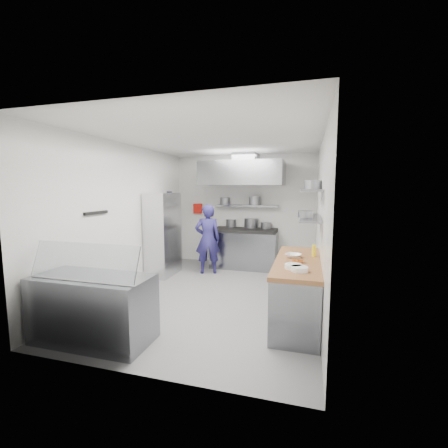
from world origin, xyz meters
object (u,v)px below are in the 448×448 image
(gas_range, at_px, (244,249))
(display_case, at_px, (93,309))
(chef, at_px, (208,239))
(wire_rack, at_px, (163,234))

(gas_range, bearing_deg, display_case, -105.02)
(gas_range, distance_m, display_case, 4.25)
(chef, xyz_separation_m, display_case, (-0.40, -3.35, -0.37))
(wire_rack, bearing_deg, gas_range, 34.87)
(chef, height_order, display_case, chef)
(gas_range, bearing_deg, chef, -133.07)
(display_case, bearing_deg, chef, 83.20)
(wire_rack, relative_size, display_case, 1.23)
(gas_range, height_order, chef, chef)
(chef, distance_m, display_case, 3.39)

